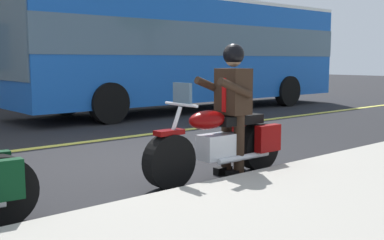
# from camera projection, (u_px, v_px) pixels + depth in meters

# --- Properties ---
(ground_plane) EXTENTS (80.00, 80.00, 0.00)m
(ground_plane) POSITION_uv_depth(u_px,v_px,m) (137.00, 161.00, 7.20)
(ground_plane) COLOR black
(lane_center_stripe) EXTENTS (60.00, 0.16, 0.01)m
(lane_center_stripe) POSITION_uv_depth(u_px,v_px,m) (76.00, 143.00, 8.71)
(lane_center_stripe) COLOR #E5DB4C
(lane_center_stripe) RESTS_ON ground_plane
(motorcycle_main) EXTENTS (2.21, 0.60, 1.26)m
(motorcycle_main) POSITION_uv_depth(u_px,v_px,m) (222.00, 143.00, 6.13)
(motorcycle_main) COLOR black
(motorcycle_main) RESTS_ON ground_plane
(rider_main) EXTENTS (0.62, 0.55, 1.74)m
(rider_main) POSITION_uv_depth(u_px,v_px,m) (232.00, 98.00, 6.18)
(rider_main) COLOR black
(rider_main) RESTS_ON ground_plane
(bus_near) EXTENTS (11.05, 2.70, 3.30)m
(bus_near) POSITION_uv_depth(u_px,v_px,m) (191.00, 49.00, 14.36)
(bus_near) COLOR blue
(bus_near) RESTS_ON ground_plane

